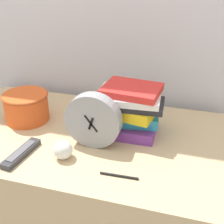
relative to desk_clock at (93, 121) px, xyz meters
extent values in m
cube|color=silver|center=(-0.07, 0.46, 0.34)|extent=(6.00, 0.04, 2.40)
cube|color=tan|center=(-0.07, 0.06, -0.48)|extent=(1.12, 0.65, 0.75)
cylinder|color=#99999E|center=(0.00, 0.00, 0.00)|extent=(0.20, 0.05, 0.20)
cylinder|color=white|center=(0.00, -0.01, 0.00)|extent=(0.18, 0.01, 0.18)
cube|color=black|center=(0.00, -0.02, 0.00)|extent=(0.02, 0.01, 0.05)
cube|color=black|center=(0.00, -0.02, 0.00)|extent=(0.05, 0.01, 0.06)
cylinder|color=black|center=(0.00, -0.02, 0.00)|extent=(0.01, 0.01, 0.01)
cube|color=#7A3899|center=(0.12, 0.11, -0.08)|extent=(0.19, 0.14, 0.04)
cube|color=#2D9ED1|center=(0.10, 0.14, -0.04)|extent=(0.23, 0.16, 0.04)
cube|color=yellow|center=(0.10, 0.12, 0.00)|extent=(0.21, 0.18, 0.04)
cube|color=#232328|center=(0.11, 0.11, 0.03)|extent=(0.24, 0.15, 0.02)
cube|color=white|center=(0.10, 0.13, 0.06)|extent=(0.24, 0.19, 0.02)
cube|color=red|center=(0.11, 0.13, 0.08)|extent=(0.22, 0.18, 0.03)
cylinder|color=#E05623|center=(-0.33, 0.10, -0.04)|extent=(0.18, 0.18, 0.12)
torus|color=#B3451C|center=(-0.33, 0.10, 0.01)|extent=(0.19, 0.19, 0.01)
cube|color=#333338|center=(-0.22, -0.13, -0.09)|extent=(0.06, 0.18, 0.02)
cube|color=#59595E|center=(-0.22, -0.13, -0.08)|extent=(0.04, 0.14, 0.00)
sphere|color=white|center=(-0.08, -0.10, -0.07)|extent=(0.07, 0.07, 0.07)
cylinder|color=black|center=(0.14, -0.15, -0.10)|extent=(0.12, 0.01, 0.01)
camera|label=1|loc=(0.33, -0.90, 0.54)|focal=50.00mm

